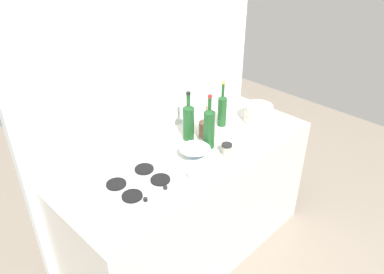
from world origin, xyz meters
The scene contains 12 objects.
ground_plane centered at (0.00, 0.00, 0.00)m, with size 6.00×6.00×0.00m, color gray.
counter_block centered at (0.00, 0.00, 0.45)m, with size 1.80×0.70×0.90m, color beige.
backsplash_panel centered at (0.00, 0.38, 1.22)m, with size 1.90×0.06×2.44m, color silver.
stovetop_hob centered at (-0.46, -0.02, 0.91)m, with size 0.41×0.33×0.04m.
plate_stack centered at (0.64, -0.05, 0.97)m, with size 0.21×0.21×0.13m.
wine_bottle_leftmost centered at (0.13, -0.03, 1.05)m, with size 0.07×0.07×0.38m.
wine_bottle_mid_left centered at (0.41, 0.11, 1.03)m, with size 0.06×0.06×0.34m.
wine_bottle_mid_right centered at (0.11, 0.14, 1.04)m, with size 0.08×0.08×0.35m.
mixing_bowl centered at (-0.03, -0.06, 0.94)m, with size 0.20×0.20×0.07m.
butter_dish centered at (-0.15, -0.22, 0.93)m, with size 0.14×0.08×0.07m, color silver.
utensil_crock centered at (0.22, 0.08, 0.96)m, with size 0.09×0.09×0.31m.
condiment_jar_front centered at (0.15, -0.17, 0.94)m, with size 0.07×0.07×0.08m.
Camera 1 is at (-1.46, -1.44, 2.26)m, focal length 35.34 mm.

